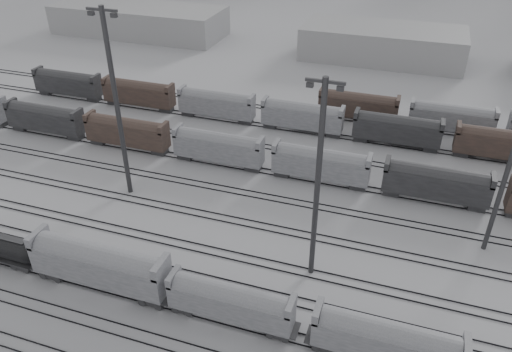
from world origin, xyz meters
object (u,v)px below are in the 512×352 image
(hopper_car_a, at_px, (99,263))
(hopper_car_c, at_px, (387,340))
(hopper_car_b, at_px, (231,301))
(light_mast_c, at_px, (318,180))

(hopper_car_a, relative_size, hopper_car_c, 1.16)
(hopper_car_c, bearing_deg, hopper_car_b, 180.00)
(hopper_car_a, distance_m, hopper_car_b, 15.95)
(hopper_car_b, xyz_separation_m, light_mast_c, (6.36, 10.38, 10.16))
(hopper_car_b, distance_m, light_mast_c, 15.85)
(hopper_car_a, xyz_separation_m, hopper_car_c, (32.11, 0.00, -0.51))
(hopper_car_a, bearing_deg, hopper_car_b, 0.00)
(hopper_car_a, bearing_deg, hopper_car_c, 0.00)
(hopper_car_a, bearing_deg, light_mast_c, 24.96)
(hopper_car_a, xyz_separation_m, hopper_car_b, (15.94, 0.00, -0.67))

